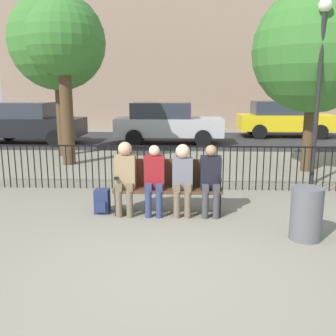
{
  "coord_description": "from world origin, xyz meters",
  "views": [
    {
      "loc": [
        0.27,
        -3.95,
        2.08
      ],
      "look_at": [
        0.0,
        2.2,
        0.8
      ],
      "focal_mm": 40.0,
      "sensor_mm": 36.0,
      "label": 1
    }
  ],
  "objects_px": {
    "park_bench": "(168,184)",
    "lamp_post": "(320,66)",
    "parked_car_1": "(283,118)",
    "seated_person_1": "(154,177)",
    "tree_2": "(57,42)",
    "parked_car_0": "(167,122)",
    "seated_person_2": "(183,175)",
    "backpack": "(102,201)",
    "trash_bin": "(306,214)",
    "seated_person_0": "(125,174)",
    "tree_0": "(315,51)",
    "seated_person_3": "(211,177)",
    "parked_car_2": "(27,122)",
    "tree_1": "(63,41)"
  },
  "relations": [
    {
      "from": "seated_person_0",
      "to": "lamp_post",
      "type": "relative_size",
      "value": 0.31
    },
    {
      "from": "seated_person_1",
      "to": "trash_bin",
      "type": "height_order",
      "value": "seated_person_1"
    },
    {
      "from": "park_bench",
      "to": "lamp_post",
      "type": "height_order",
      "value": "lamp_post"
    },
    {
      "from": "seated_person_1",
      "to": "parked_car_1",
      "type": "xyz_separation_m",
      "value": [
        4.98,
        11.16,
        0.18
      ]
    },
    {
      "from": "parked_car_2",
      "to": "trash_bin",
      "type": "xyz_separation_m",
      "value": [
        7.96,
        -9.52,
        -0.46
      ]
    },
    {
      "from": "seated_person_1",
      "to": "parked_car_0",
      "type": "xyz_separation_m",
      "value": [
        -0.19,
        8.74,
        0.18
      ]
    },
    {
      "from": "seated_person_3",
      "to": "parked_car_2",
      "type": "xyz_separation_m",
      "value": [
        -6.68,
        8.52,
        0.18
      ]
    },
    {
      "from": "seated_person_2",
      "to": "tree_0",
      "type": "xyz_separation_m",
      "value": [
        3.25,
        3.73,
        2.36
      ]
    },
    {
      "from": "seated_person_2",
      "to": "tree_1",
      "type": "distance_m",
      "value": 6.07
    },
    {
      "from": "seated_person_0",
      "to": "parked_car_0",
      "type": "distance_m",
      "value": 8.75
    },
    {
      "from": "tree_2",
      "to": "seated_person_1",
      "type": "bearing_deg",
      "value": -59.42
    },
    {
      "from": "tree_2",
      "to": "tree_0",
      "type": "bearing_deg",
      "value": -16.35
    },
    {
      "from": "tree_2",
      "to": "parked_car_2",
      "type": "xyz_separation_m",
      "value": [
        -2.28,
        2.68,
        -2.7
      ]
    },
    {
      "from": "seated_person_1",
      "to": "parked_car_0",
      "type": "relative_size",
      "value": 0.28
    },
    {
      "from": "seated_person_1",
      "to": "tree_2",
      "type": "xyz_separation_m",
      "value": [
        -3.45,
        5.84,
        2.88
      ]
    },
    {
      "from": "seated_person_3",
      "to": "trash_bin",
      "type": "relative_size",
      "value": 1.58
    },
    {
      "from": "park_bench",
      "to": "backpack",
      "type": "bearing_deg",
      "value": -175.23
    },
    {
      "from": "seated_person_3",
      "to": "parked_car_0",
      "type": "bearing_deg",
      "value": 97.39
    },
    {
      "from": "tree_2",
      "to": "trash_bin",
      "type": "relative_size",
      "value": 6.66
    },
    {
      "from": "seated_person_0",
      "to": "tree_0",
      "type": "bearing_deg",
      "value": 41.5
    },
    {
      "from": "park_bench",
      "to": "trash_bin",
      "type": "xyz_separation_m",
      "value": [
        2.0,
        -1.13,
        -0.12
      ]
    },
    {
      "from": "tree_1",
      "to": "tree_2",
      "type": "bearing_deg",
      "value": 113.38
    },
    {
      "from": "seated_person_2",
      "to": "backpack",
      "type": "distance_m",
      "value": 1.47
    },
    {
      "from": "seated_person_0",
      "to": "parked_car_1",
      "type": "relative_size",
      "value": 0.3
    },
    {
      "from": "park_bench",
      "to": "lamp_post",
      "type": "xyz_separation_m",
      "value": [
        3.16,
        2.15,
        2.09
      ]
    },
    {
      "from": "tree_1",
      "to": "parked_car_0",
      "type": "distance_m",
      "value": 5.71
    },
    {
      "from": "seated_person_0",
      "to": "parked_car_0",
      "type": "xyz_separation_m",
      "value": [
        0.3,
        8.74,
        0.14
      ]
    },
    {
      "from": "parked_car_0",
      "to": "parked_car_2",
      "type": "bearing_deg",
      "value": -177.7
    },
    {
      "from": "seated_person_1",
      "to": "seated_person_3",
      "type": "xyz_separation_m",
      "value": [
        0.94,
        0.0,
        0.01
      ]
    },
    {
      "from": "seated_person_1",
      "to": "tree_1",
      "type": "bearing_deg",
      "value": 122.85
    },
    {
      "from": "parked_car_1",
      "to": "parked_car_2",
      "type": "distance_m",
      "value": 11.04
    },
    {
      "from": "parked_car_1",
      "to": "park_bench",
      "type": "bearing_deg",
      "value": -113.32
    },
    {
      "from": "seated_person_1",
      "to": "parked_car_1",
      "type": "height_order",
      "value": "parked_car_1"
    },
    {
      "from": "tree_0",
      "to": "parked_car_0",
      "type": "relative_size",
      "value": 1.1
    },
    {
      "from": "seated_person_3",
      "to": "trash_bin",
      "type": "bearing_deg",
      "value": -37.88
    },
    {
      "from": "backpack",
      "to": "tree_2",
      "type": "distance_m",
      "value": 7.16
    },
    {
      "from": "park_bench",
      "to": "seated_person_3",
      "type": "relative_size",
      "value": 1.53
    },
    {
      "from": "seated_person_1",
      "to": "tree_2",
      "type": "height_order",
      "value": "tree_2"
    },
    {
      "from": "seated_person_0",
      "to": "trash_bin",
      "type": "xyz_separation_m",
      "value": [
        2.72,
        -1.0,
        -0.33
      ]
    },
    {
      "from": "park_bench",
      "to": "trash_bin",
      "type": "relative_size",
      "value": 2.42
    },
    {
      "from": "seated_person_0",
      "to": "tree_1",
      "type": "relative_size",
      "value": 0.28
    },
    {
      "from": "parked_car_1",
      "to": "trash_bin",
      "type": "bearing_deg",
      "value": -102.76
    },
    {
      "from": "parked_car_1",
      "to": "lamp_post",
      "type": "bearing_deg",
      "value": -100.17
    },
    {
      "from": "tree_0",
      "to": "tree_2",
      "type": "xyz_separation_m",
      "value": [
        -7.18,
        2.11,
        0.49
      ]
    },
    {
      "from": "seated_person_2",
      "to": "parked_car_2",
      "type": "bearing_deg",
      "value": 126.07
    },
    {
      "from": "seated_person_1",
      "to": "parked_car_0",
      "type": "height_order",
      "value": "parked_car_0"
    },
    {
      "from": "seated_person_1",
      "to": "tree_0",
      "type": "height_order",
      "value": "tree_0"
    },
    {
      "from": "seated_person_3",
      "to": "parked_car_2",
      "type": "bearing_deg",
      "value": 128.08
    },
    {
      "from": "seated_person_3",
      "to": "lamp_post",
      "type": "xyz_separation_m",
      "value": [
        2.45,
        2.28,
        1.92
      ]
    },
    {
      "from": "seated_person_2",
      "to": "seated_person_3",
      "type": "relative_size",
      "value": 1.01
    }
  ]
}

